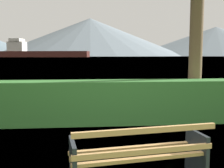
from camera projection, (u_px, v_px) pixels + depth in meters
The scene contains 5 objects.
water_surface at pixel (91, 57), 310.13m from camera, with size 620.00×620.00×0.00m, color slate.
park_bench at pixel (139, 157), 3.25m from camera, with size 1.79×0.83×0.87m.
hedge_row at pixel (114, 102), 6.52m from camera, with size 9.68×0.74×1.06m, color #387A33.
cargo_ship_large at pixel (38, 52), 238.52m from camera, with size 82.20×28.25×16.89m.
distant_hills at pixel (128, 40), 565.82m from camera, with size 847.32×417.81×78.14m.
Camera 1 is at (-0.59, -3.15, 1.68)m, focal length 41.91 mm.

